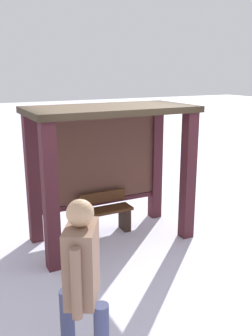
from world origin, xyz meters
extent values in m
plane|color=white|center=(0.00, 0.00, 0.00)|extent=(60.00, 60.00, 0.00)
cube|color=#441D24|center=(-1.21, -0.53, 1.11)|extent=(0.20, 0.20, 2.22)
cube|color=#441D24|center=(1.21, -0.53, 1.11)|extent=(0.20, 0.20, 2.22)
cube|color=#441D24|center=(-1.21, 0.53, 1.11)|extent=(0.20, 0.20, 2.22)
cube|color=#441D24|center=(1.21, 0.53, 1.11)|extent=(0.20, 0.20, 2.22)
cube|color=#33281B|center=(0.00, 0.00, 2.27)|extent=(2.72, 1.37, 0.10)
cube|color=#513026|center=(0.00, 0.53, 1.34)|extent=(2.21, 0.08, 1.55)
cube|color=#441D24|center=(0.00, 0.51, 0.51)|extent=(2.21, 0.06, 0.08)
cube|color=#462814|center=(0.00, 0.23, 0.45)|extent=(0.95, 0.34, 0.05)
cube|color=#462814|center=(0.00, 0.38, 0.65)|extent=(0.90, 0.04, 0.20)
cube|color=#2E1F19|center=(0.37, 0.23, 0.21)|extent=(0.12, 0.29, 0.43)
cube|color=#2E1F19|center=(-0.37, 0.23, 0.21)|extent=(0.12, 0.29, 0.43)
cube|color=#896651|center=(-1.53, -2.67, 1.24)|extent=(0.45, 0.52, 0.70)
sphere|color=tan|center=(-1.53, -2.67, 1.71)|extent=(0.24, 0.24, 0.24)
cylinder|color=#414871|center=(-1.64, -2.50, 0.44)|extent=(0.19, 0.19, 0.89)
cylinder|color=#896651|center=(-1.40, -2.43, 1.20)|extent=(0.12, 0.12, 0.63)
cylinder|color=#896651|center=(-1.67, -2.91, 1.20)|extent=(0.12, 0.12, 0.63)
camera|label=1|loc=(-2.52, -5.44, 2.88)|focal=39.34mm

